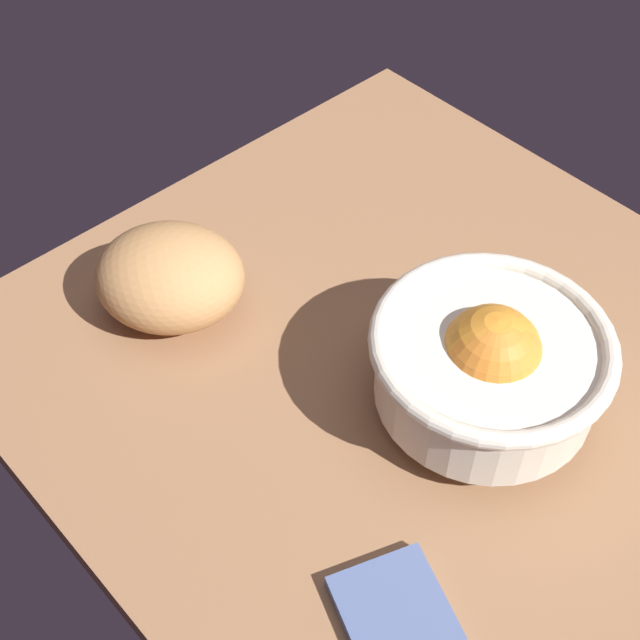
{
  "coord_description": "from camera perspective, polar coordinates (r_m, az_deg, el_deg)",
  "views": [
    {
      "loc": [
        30.03,
        -40.59,
        63.74
      ],
      "look_at": [
        -8.11,
        -5.54,
        5.0
      ],
      "focal_mm": 49.92,
      "sensor_mm": 36.0,
      "label": 1
    }
  ],
  "objects": [
    {
      "name": "ground_plane",
      "position": [
        0.82,
        6.67,
        -4.15
      ],
      "size": [
        74.17,
        65.48,
        3.0
      ],
      "primitive_type": "cube",
      "color": "#946846"
    },
    {
      "name": "fruit_bowl",
      "position": [
        0.75,
        10.8,
        -2.59
      ],
      "size": [
        20.3,
        20.3,
        11.58
      ],
      "color": "silver",
      "rests_on": "ground"
    },
    {
      "name": "bread_loaf",
      "position": [
        0.84,
        -9.6,
        2.74
      ],
      "size": [
        18.6,
        18.45,
        8.81
      ],
      "primitive_type": "ellipsoid",
      "rotation": [
        0.0,
        0.0,
        0.72
      ],
      "color": "tan",
      "rests_on": "ground"
    }
  ]
}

